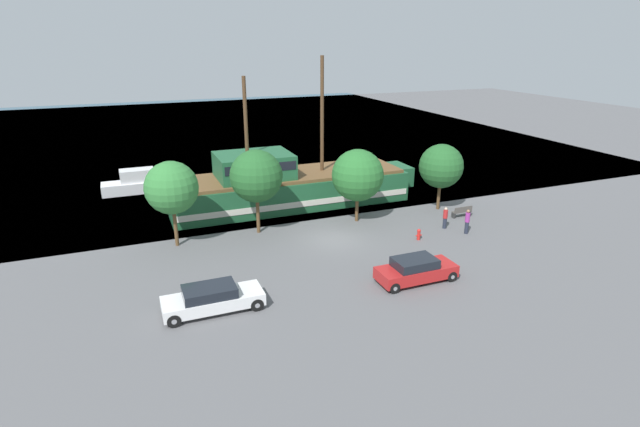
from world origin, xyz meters
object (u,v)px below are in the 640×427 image
Objects in this scene: moored_boat_dockside at (143,183)px; bench_promenade_east at (462,212)px; parked_car_curb_front at (416,270)px; fire_hydrant at (419,234)px; pirate_ship at (286,185)px; pedestrian_walking_far at (445,218)px; pedestrian_walking_near at (467,221)px; parked_car_curb_mid at (212,299)px.

moored_boat_dockside is 4.54× the size of bench_promenade_east.
parked_car_curb_front is 5.86× the size of fire_hydrant.
pedestrian_walking_far is (8.75, -9.27, -0.83)m from pirate_ship.
pedestrian_walking_far is (-0.80, 1.40, -0.10)m from pedestrian_walking_near.
pirate_ship is 12.01m from fire_hydrant.
moored_boat_dockside is at bearing 137.80° from pedestrian_walking_far.
parked_car_curb_mid is 2.83× the size of pedestrian_walking_near.
bench_promenade_east is at bearing -36.21° from moored_boat_dockside.
fire_hydrant is at bearing -158.36° from pedestrian_walking_far.
moored_boat_dockside reaches higher than parked_car_curb_front.
pedestrian_walking_near is (20.06, -18.86, 0.14)m from moored_boat_dockside.
pedestrian_walking_far is at bearing 21.64° from fire_hydrant.
bench_promenade_east reaches higher than fire_hydrant.
pedestrian_walking_near is at bearing -48.15° from pirate_ship.
bench_promenade_east is at bearing 29.38° from pedestrian_walking_far.
parked_car_curb_mid is at bearing -168.15° from pedestrian_walking_near.
parked_car_curb_front is at bearing -81.12° from pirate_ship.
fire_hydrant is at bearing 175.96° from pedestrian_walking_near.
parked_car_curb_front is 2.88× the size of pedestrian_walking_far.
bench_promenade_east is at bearing 40.73° from parked_car_curb_front.
moored_boat_dockside is 1.44× the size of parked_car_curb_mid.
pedestrian_walking_near reaches higher than fire_hydrant.
parked_car_curb_mid is (1.88, -22.68, -0.07)m from moored_boat_dockside.
pedestrian_walking_near is 1.62m from pedestrian_walking_far.
moored_boat_dockside is 27.54m from pedestrian_walking_near.
pirate_ship is at bearing -37.96° from moored_boat_dockside.
pedestrian_walking_near is at bearing -43.24° from moored_boat_dockside.
pedestrian_walking_near is 1.12× the size of pedestrian_walking_far.
moored_boat_dockside is 27.09m from bench_promenade_east.
pirate_ship is 16.88m from parked_car_curb_mid.
parked_car_curb_mid is at bearing -120.78° from pirate_ship.
parked_car_curb_mid is at bearing 174.79° from parked_car_curb_front.
parked_car_curb_front is 6.15m from fire_hydrant.
pirate_ship is 12.96× the size of bench_promenade_east.
pirate_ship is at bearing 98.88° from parked_car_curb_front.
pirate_ship is 13.82m from bench_promenade_east.
pedestrian_walking_far is (-2.60, -1.46, 0.35)m from bench_promenade_east.
parked_car_curb_front is 11.09m from parked_car_curb_mid.
pirate_ship is 2.85× the size of moored_boat_dockside.
pirate_ship is 15.70m from parked_car_curb_front.
pedestrian_walking_far is (6.33, 6.22, 0.09)m from parked_car_curb_front.
parked_car_curb_front is at bearing -61.38° from moored_boat_dockside.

